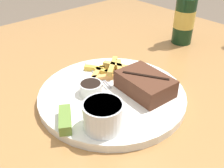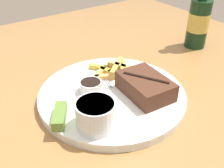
% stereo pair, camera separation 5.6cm
% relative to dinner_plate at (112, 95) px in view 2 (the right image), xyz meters
% --- Properties ---
extents(dining_table, '(1.21, 1.24, 0.72)m').
position_rel_dinner_plate_xyz_m(dining_table, '(0.00, 0.00, -0.08)').
color(dining_table, '#A87542').
rests_on(dining_table, ground_plane).
extents(dinner_plate, '(0.32, 0.32, 0.02)m').
position_rel_dinner_plate_xyz_m(dinner_plate, '(0.00, 0.00, 0.00)').
color(dinner_plate, white).
rests_on(dinner_plate, dining_table).
extents(steak_portion, '(0.12, 0.09, 0.04)m').
position_rel_dinner_plate_xyz_m(steak_portion, '(0.05, 0.05, 0.03)').
color(steak_portion, '#512D1E').
rests_on(steak_portion, dinner_plate).
extents(fries_pile, '(0.12, 0.12, 0.02)m').
position_rel_dinner_plate_xyz_m(fries_pile, '(-0.06, 0.04, 0.02)').
color(fries_pile, '#EDA456').
rests_on(fries_pile, dinner_plate).
extents(coleslaw_cup, '(0.07, 0.07, 0.05)m').
position_rel_dinner_plate_xyz_m(coleslaw_cup, '(0.07, -0.09, 0.04)').
color(coleslaw_cup, white).
rests_on(coleslaw_cup, dinner_plate).
extents(dipping_sauce_cup, '(0.05, 0.05, 0.03)m').
position_rel_dinner_plate_xyz_m(dipping_sauce_cup, '(-0.03, -0.04, 0.02)').
color(dipping_sauce_cup, silver).
rests_on(dipping_sauce_cup, dinner_plate).
extents(pickle_spear, '(0.07, 0.05, 0.02)m').
position_rel_dinner_plate_xyz_m(pickle_spear, '(0.02, -0.13, 0.02)').
color(pickle_spear, olive).
rests_on(pickle_spear, dinner_plate).
extents(fork_utensil, '(0.13, 0.05, 0.00)m').
position_rel_dinner_plate_xyz_m(fork_utensil, '(-0.08, 0.02, 0.01)').
color(fork_utensil, '#B7B7BC').
rests_on(fork_utensil, dinner_plate).
extents(beer_bottle, '(0.06, 0.06, 0.23)m').
position_rel_dinner_plate_xyz_m(beer_bottle, '(-0.08, 0.37, 0.07)').
color(beer_bottle, '#143319').
rests_on(beer_bottle, dining_table).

